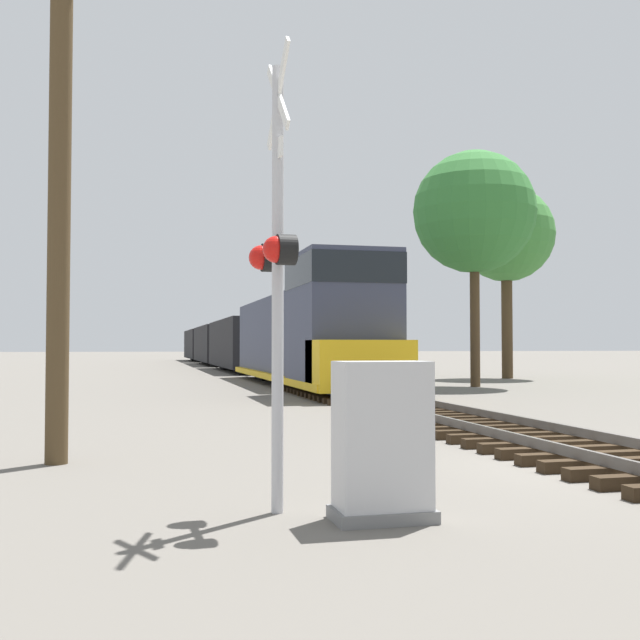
{
  "coord_description": "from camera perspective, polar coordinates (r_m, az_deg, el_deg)",
  "views": [
    {
      "loc": [
        -6.4,
        -9.19,
        1.67
      ],
      "look_at": [
        -2.7,
        6.23,
        2.22
      ],
      "focal_mm": 42.0,
      "sensor_mm": 36.0,
      "label": 1
    }
  ],
  "objects": [
    {
      "name": "ground_plane",
      "position": [
        11.33,
        21.47,
        -10.32
      ],
      "size": [
        400.0,
        400.0,
        0.0
      ],
      "primitive_type": "plane",
      "color": "#666059"
    },
    {
      "name": "tree_mid_background",
      "position": [
        39.65,
        14.01,
        6.28
      ],
      "size": [
        4.88,
        4.88,
        9.83
      ],
      "color": "#473521",
      "rests_on": "ground"
    },
    {
      "name": "relay_cabinet",
      "position": [
        7.29,
        4.74,
        -9.23
      ],
      "size": [
        0.96,
        0.58,
        1.52
      ],
      "color": "slate",
      "rests_on": "ground"
    },
    {
      "name": "rail_track_bed",
      "position": [
        11.31,
        21.46,
        -9.64
      ],
      "size": [
        2.6,
        160.0,
        0.31
      ],
      "color": "black",
      "rests_on": "ground"
    },
    {
      "name": "utility_pole",
      "position": [
        11.5,
        -19.23,
        9.82
      ],
      "size": [
        1.8,
        0.32,
        7.79
      ],
      "color": "#4C3A23",
      "rests_on": "ground"
    },
    {
      "name": "freight_train",
      "position": [
        53.14,
        -6.6,
        -1.74
      ],
      "size": [
        3.02,
        68.64,
        4.68
      ],
      "color": "#33384C",
      "rests_on": "ground"
    },
    {
      "name": "tree_far_right",
      "position": [
        31.53,
        11.67,
        8.01
      ],
      "size": [
        5.0,
        5.0,
        9.64
      ],
      "color": "#473521",
      "rests_on": "ground"
    },
    {
      "name": "crossing_signal_near",
      "position": [
        7.6,
        -3.42,
        4.67
      ],
      "size": [
        0.36,
        1.01,
        4.68
      ],
      "rotation": [
        0.0,
        0.0,
        -1.52
      ],
      "color": "#B7B7BC",
      "rests_on": "ground"
    }
  ]
}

